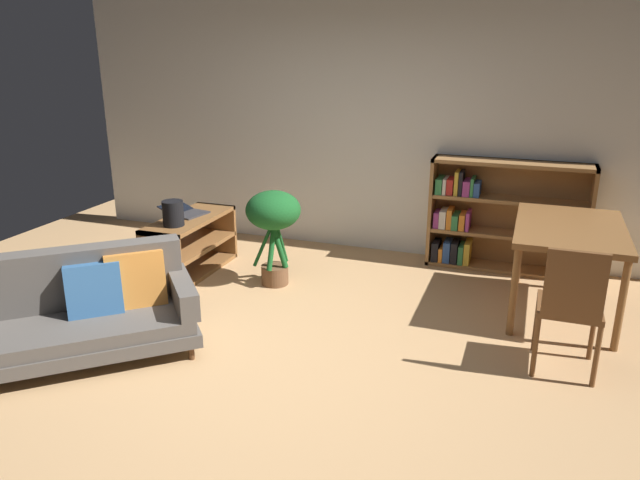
{
  "coord_description": "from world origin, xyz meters",
  "views": [
    {
      "loc": [
        1.66,
        -3.53,
        2.22
      ],
      "look_at": [
        0.2,
        0.51,
        0.79
      ],
      "focal_mm": 33.81,
      "sensor_mm": 36.0,
      "label": 1
    }
  ],
  "objects_px": {
    "media_console": "(191,245)",
    "open_laptop": "(185,212)",
    "desk_speaker": "(173,213)",
    "potted_floor_plant": "(273,219)",
    "bookshelf": "(495,217)",
    "dining_table": "(569,235)",
    "dining_chair_near": "(571,303)",
    "fabric_couch": "(75,310)"
  },
  "relations": [
    {
      "from": "open_laptop",
      "to": "dining_chair_near",
      "type": "bearing_deg",
      "value": -14.36
    },
    {
      "from": "dining_chair_near",
      "to": "bookshelf",
      "type": "distance_m",
      "value": 2.08
    },
    {
      "from": "fabric_couch",
      "to": "potted_floor_plant",
      "type": "bearing_deg",
      "value": 64.58
    },
    {
      "from": "potted_floor_plant",
      "to": "desk_speaker",
      "type": "bearing_deg",
      "value": -162.99
    },
    {
      "from": "dining_chair_near",
      "to": "desk_speaker",
      "type": "bearing_deg",
      "value": 171.24
    },
    {
      "from": "dining_table",
      "to": "bookshelf",
      "type": "distance_m",
      "value": 1.14
    },
    {
      "from": "media_console",
      "to": "open_laptop",
      "type": "bearing_deg",
      "value": 134.58
    },
    {
      "from": "media_console",
      "to": "dining_chair_near",
      "type": "xyz_separation_m",
      "value": [
        3.46,
        -0.81,
        0.25
      ]
    },
    {
      "from": "media_console",
      "to": "open_laptop",
      "type": "height_order",
      "value": "open_laptop"
    },
    {
      "from": "fabric_couch",
      "to": "open_laptop",
      "type": "xyz_separation_m",
      "value": [
        -0.19,
        1.83,
        0.24
      ]
    },
    {
      "from": "potted_floor_plant",
      "to": "dining_chair_near",
      "type": "relative_size",
      "value": 0.96
    },
    {
      "from": "desk_speaker",
      "to": "open_laptop",
      "type": "bearing_deg",
      "value": 106.35
    },
    {
      "from": "fabric_couch",
      "to": "desk_speaker",
      "type": "distance_m",
      "value": 1.49
    },
    {
      "from": "bookshelf",
      "to": "fabric_couch",
      "type": "bearing_deg",
      "value": -133.25
    },
    {
      "from": "dining_table",
      "to": "desk_speaker",
      "type": "bearing_deg",
      "value": -171.3
    },
    {
      "from": "media_console",
      "to": "fabric_couch",
      "type": "bearing_deg",
      "value": -86.94
    },
    {
      "from": "potted_floor_plant",
      "to": "open_laptop",
      "type": "bearing_deg",
      "value": 174.03
    },
    {
      "from": "media_console",
      "to": "desk_speaker",
      "type": "xyz_separation_m",
      "value": [
        0.01,
        -0.28,
        0.4
      ]
    },
    {
      "from": "media_console",
      "to": "bookshelf",
      "type": "bearing_deg",
      "value": 22.53
    },
    {
      "from": "media_console",
      "to": "dining_table",
      "type": "distance_m",
      "value": 3.5
    },
    {
      "from": "open_laptop",
      "to": "potted_floor_plant",
      "type": "xyz_separation_m",
      "value": [
        1.01,
        -0.11,
        0.06
      ]
    },
    {
      "from": "potted_floor_plant",
      "to": "dining_chair_near",
      "type": "height_order",
      "value": "dining_chair_near"
    },
    {
      "from": "dining_table",
      "to": "bookshelf",
      "type": "bearing_deg",
      "value": 125.07
    },
    {
      "from": "open_laptop",
      "to": "desk_speaker",
      "type": "distance_m",
      "value": 0.41
    },
    {
      "from": "desk_speaker",
      "to": "bookshelf",
      "type": "bearing_deg",
      "value": 27.33
    },
    {
      "from": "open_laptop",
      "to": "dining_table",
      "type": "xyz_separation_m",
      "value": [
        3.56,
        0.15,
        0.1
      ]
    },
    {
      "from": "potted_floor_plant",
      "to": "bookshelf",
      "type": "xyz_separation_m",
      "value": [
        1.91,
        1.17,
        -0.11
      ]
    },
    {
      "from": "fabric_couch",
      "to": "media_console",
      "type": "bearing_deg",
      "value": 93.06
    },
    {
      "from": "bookshelf",
      "to": "media_console",
      "type": "bearing_deg",
      "value": -157.47
    },
    {
      "from": "potted_floor_plant",
      "to": "dining_table",
      "type": "distance_m",
      "value": 2.57
    },
    {
      "from": "potted_floor_plant",
      "to": "dining_table",
      "type": "bearing_deg",
      "value": 5.67
    },
    {
      "from": "desk_speaker",
      "to": "potted_floor_plant",
      "type": "distance_m",
      "value": 0.94
    },
    {
      "from": "desk_speaker",
      "to": "dining_chair_near",
      "type": "xyz_separation_m",
      "value": [
        3.45,
        -0.53,
        -0.16
      ]
    },
    {
      "from": "media_console",
      "to": "dining_table",
      "type": "xyz_separation_m",
      "value": [
        3.47,
        0.25,
        0.41
      ]
    },
    {
      "from": "dining_chair_near",
      "to": "bookshelf",
      "type": "bearing_deg",
      "value": 108.06
    },
    {
      "from": "media_console",
      "to": "dining_chair_near",
      "type": "height_order",
      "value": "dining_chair_near"
    },
    {
      "from": "bookshelf",
      "to": "desk_speaker",
      "type": "bearing_deg",
      "value": -152.67
    },
    {
      "from": "dining_table",
      "to": "fabric_couch",
      "type": "bearing_deg",
      "value": -149.63
    },
    {
      "from": "desk_speaker",
      "to": "media_console",
      "type": "bearing_deg",
      "value": 92.73
    },
    {
      "from": "fabric_couch",
      "to": "desk_speaker",
      "type": "height_order",
      "value": "desk_speaker"
    },
    {
      "from": "media_console",
      "to": "open_laptop",
      "type": "relative_size",
      "value": 2.29
    },
    {
      "from": "open_laptop",
      "to": "bookshelf",
      "type": "xyz_separation_m",
      "value": [
        2.92,
        1.07,
        -0.05
      ]
    }
  ]
}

